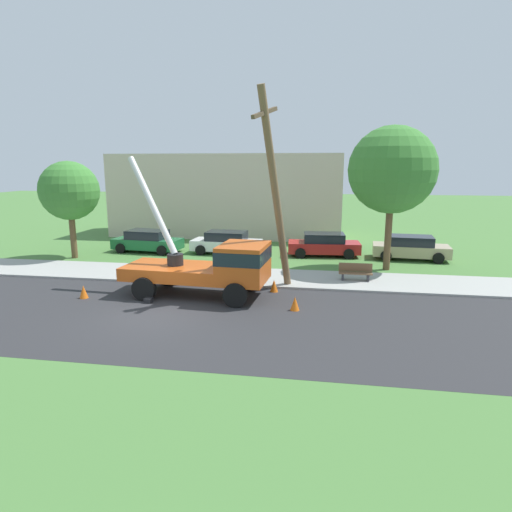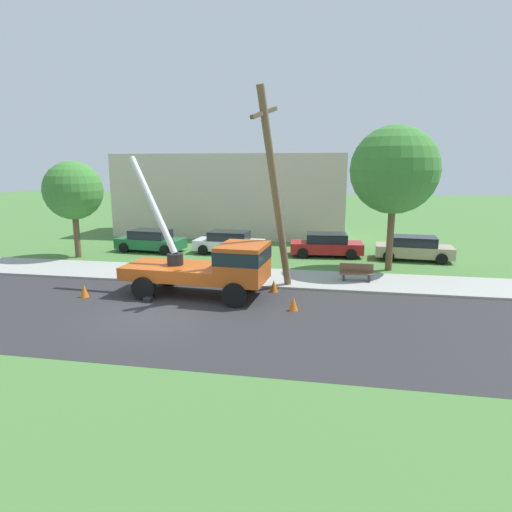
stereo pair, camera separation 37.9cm
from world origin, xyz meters
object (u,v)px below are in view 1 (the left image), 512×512
at_px(leaning_utility_pole, 275,191).
at_px(traffic_cone_ahead, 295,303).
at_px(parked_sedan_green, 148,241).
at_px(park_bench, 355,273).
at_px(roadside_tree_near, 69,191).
at_px(parked_sedan_tan, 411,248).
at_px(traffic_cone_curbside, 274,286).
at_px(parked_sedan_white, 227,242).
at_px(utility_truck, 214,265).
at_px(roadside_tree_far, 392,170).
at_px(parked_sedan_red, 324,245).
at_px(traffic_cone_behind, 84,292).

height_order(leaning_utility_pole, traffic_cone_ahead, leaning_utility_pole).
bearing_deg(parked_sedan_green, leaning_utility_pole, -40.29).
distance_m(park_bench, roadside_tree_near, 17.28).
height_order(parked_sedan_tan, park_bench, parked_sedan_tan).
bearing_deg(traffic_cone_curbside, park_bench, 32.43).
bearing_deg(parked_sedan_white, leaning_utility_pole, -63.48).
distance_m(traffic_cone_ahead, parked_sedan_green, 14.64).
height_order(utility_truck, traffic_cone_curbside, utility_truck).
bearing_deg(utility_truck, leaning_utility_pole, 23.75).
relative_size(leaning_utility_pole, parked_sedan_white, 1.95).
bearing_deg(traffic_cone_curbside, roadside_tree_far, 43.56).
bearing_deg(leaning_utility_pole, traffic_cone_curbside, 127.04).
xyz_separation_m(traffic_cone_ahead, park_bench, (2.57, 4.75, 0.18)).
bearing_deg(parked_sedan_red, roadside_tree_near, -168.30).
distance_m(utility_truck, roadside_tree_near, 12.59).
height_order(leaning_utility_pole, parked_sedan_red, leaning_utility_pole).
relative_size(traffic_cone_behind, parked_sedan_red, 0.12).
xyz_separation_m(traffic_cone_ahead, roadside_tree_near, (-14.06, 7.72, 3.78)).
distance_m(parked_sedan_white, roadside_tree_far, 11.03).
bearing_deg(parked_sedan_tan, utility_truck, -136.15).
relative_size(parked_sedan_tan, roadside_tree_far, 0.60).
relative_size(utility_truck, parked_sedan_white, 1.50).
bearing_deg(roadside_tree_near, parked_sedan_tan, 8.14).
xyz_separation_m(parked_sedan_red, roadside_tree_far, (3.42, -3.20, 4.60)).
relative_size(utility_truck, parked_sedan_tan, 1.49).
relative_size(traffic_cone_curbside, roadside_tree_far, 0.07).
bearing_deg(leaning_utility_pole, roadside_tree_far, 43.81).
xyz_separation_m(utility_truck, traffic_cone_curbside, (2.44, 1.11, -1.13)).
height_order(leaning_utility_pole, roadside_tree_near, leaning_utility_pole).
relative_size(utility_truck, park_bench, 4.22).
height_order(utility_truck, traffic_cone_behind, utility_truck).
bearing_deg(roadside_tree_far, utility_truck, -141.39).
distance_m(traffic_cone_curbside, parked_sedan_white, 9.15).
relative_size(parked_sedan_red, roadside_tree_near, 0.78).
distance_m(traffic_cone_curbside, parked_sedan_red, 8.69).
bearing_deg(park_bench, leaning_utility_pole, -147.14).
relative_size(utility_truck, roadside_tree_near, 1.16).
distance_m(traffic_cone_behind, parked_sedan_red, 14.65).
height_order(traffic_cone_ahead, parked_sedan_white, parked_sedan_white).
height_order(utility_truck, parked_sedan_white, utility_truck).
xyz_separation_m(parked_sedan_red, park_bench, (1.60, -6.08, -0.25)).
bearing_deg(parked_sedan_tan, traffic_cone_ahead, -120.04).
distance_m(parked_sedan_green, roadside_tree_near, 5.57).
bearing_deg(leaning_utility_pole, utility_truck, -156.25).
distance_m(traffic_cone_curbside, park_bench, 4.38).
xyz_separation_m(utility_truck, parked_sedan_red, (4.53, 9.54, -0.70)).
distance_m(parked_sedan_white, roadside_tree_near, 9.90).
height_order(traffic_cone_curbside, parked_sedan_red, parked_sedan_red).
xyz_separation_m(parked_sedan_tan, roadside_tree_far, (-1.75, -2.97, 4.60)).
distance_m(parked_sedan_green, roadside_tree_far, 15.72).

